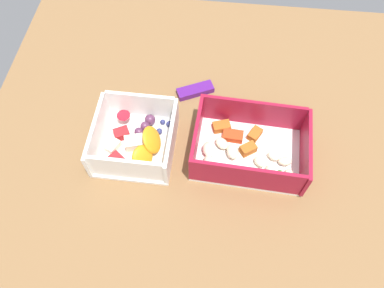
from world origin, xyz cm
name	(u,v)px	position (x,y,z in cm)	size (l,w,h in cm)	color
table_surface	(199,156)	(0.00, 0.00, 1.00)	(80.00, 80.00, 2.00)	brown
pasta_container	(247,148)	(8.16, 0.57, 4.18)	(19.54, 14.27, 6.81)	white
fruit_bowl	(136,139)	(-11.02, 0.41, 4.23)	(13.61, 13.64, 6.35)	white
candy_bar	(195,90)	(-2.07, 13.33, 2.60)	(7.00, 2.40, 1.20)	#51197A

